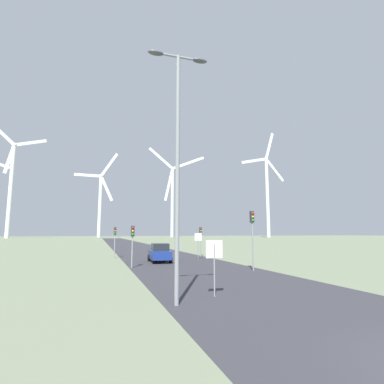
# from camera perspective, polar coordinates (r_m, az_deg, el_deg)

# --- Properties ---
(road_surface) EXTENTS (10.00, 240.00, 0.01)m
(road_surface) POSITION_cam_1_polar(r_m,az_deg,el_deg) (52.88, -9.32, -10.80)
(road_surface) COLOR #2D2D33
(road_surface) RESTS_ON ground
(streetlamp) EXTENTS (2.71, 0.32, 10.69)m
(streetlamp) POSITION_cam_1_polar(r_m,az_deg,el_deg) (12.89, -2.76, 9.10)
(streetlamp) COLOR gray
(streetlamp) RESTS_ON ground
(stop_sign_near) EXTENTS (0.81, 0.07, 2.51)m
(stop_sign_near) POSITION_cam_1_polar(r_m,az_deg,el_deg) (14.03, 4.26, -12.24)
(stop_sign_near) COLOR gray
(stop_sign_near) RESTS_ON ground
(stop_sign_far) EXTENTS (0.81, 0.07, 2.82)m
(stop_sign_far) POSITION_cam_1_polar(r_m,az_deg,el_deg) (33.23, 1.18, -9.32)
(stop_sign_far) COLOR gray
(stop_sign_far) RESTS_ON ground
(traffic_light_post_near_left) EXTENTS (0.28, 0.34, 3.45)m
(traffic_light_post_near_left) POSITION_cam_1_polar(r_m,az_deg,el_deg) (25.47, -11.26, -8.36)
(traffic_light_post_near_left) COLOR gray
(traffic_light_post_near_left) RESTS_ON ground
(traffic_light_post_near_right) EXTENTS (0.28, 0.34, 4.53)m
(traffic_light_post_near_right) POSITION_cam_1_polar(r_m,az_deg,el_deg) (23.60, 11.41, -6.56)
(traffic_light_post_near_right) COLOR gray
(traffic_light_post_near_right) RESTS_ON ground
(traffic_light_post_mid_left) EXTENTS (0.28, 0.34, 3.54)m
(traffic_light_post_mid_left) POSITION_cam_1_polar(r_m,az_deg,el_deg) (36.15, -14.46, -7.96)
(traffic_light_post_mid_left) COLOR gray
(traffic_light_post_mid_left) RESTS_ON ground
(traffic_light_post_mid_right) EXTENTS (0.28, 0.34, 3.56)m
(traffic_light_post_mid_right) POSITION_cam_1_polar(r_m,az_deg,el_deg) (37.18, 1.67, -8.17)
(traffic_light_post_mid_right) COLOR gray
(traffic_light_post_mid_right) RESTS_ON ground
(car_approaching) EXTENTS (2.05, 4.20, 1.83)m
(car_approaching) POSITION_cam_1_polar(r_m,az_deg,el_deg) (30.32, -6.18, -11.43)
(car_approaching) COLOR navy
(car_approaching) RESTS_ON ground
(wind_turbine_left) EXTENTS (28.87, 8.40, 64.40)m
(wind_turbine_left) POSITION_cam_1_polar(r_m,az_deg,el_deg) (194.75, -31.19, 1.72)
(wind_turbine_left) COLOR silver
(wind_turbine_left) RESTS_ON ground
(wind_turbine_center) EXTENTS (28.68, 10.59, 57.52)m
(wind_turbine_center) POSITION_cam_1_polar(r_m,az_deg,el_deg) (211.94, -17.10, -1.23)
(wind_turbine_center) COLOR silver
(wind_turbine_center) RESTS_ON ground
(wind_turbine_right) EXTENTS (37.84, 19.12, 67.20)m
(wind_turbine_right) POSITION_cam_1_polar(r_m,az_deg,el_deg) (219.19, -3.77, -0.33)
(wind_turbine_right) COLOR silver
(wind_turbine_right) RESTS_ON ground
(wind_turbine_far_right) EXTENTS (33.70, 2.85, 72.92)m
(wind_turbine_far_right) POSITION_cam_1_polar(r_m,az_deg,el_deg) (210.07, 14.13, 0.53)
(wind_turbine_far_right) COLOR silver
(wind_turbine_far_right) RESTS_ON ground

